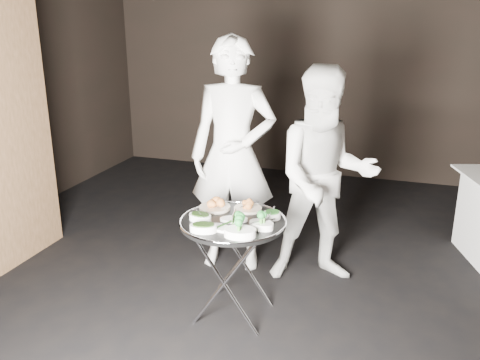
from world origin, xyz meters
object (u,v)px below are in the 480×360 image
(serving_tray, at_px, (233,222))
(waiter_left, at_px, (233,156))
(tray_stand, at_px, (233,264))
(waiter_right, at_px, (325,177))

(serving_tray, xyz_separation_m, waiter_left, (-0.26, 0.75, 0.24))
(tray_stand, relative_size, waiter_right, 0.41)
(serving_tray, distance_m, waiter_right, 0.89)
(serving_tray, relative_size, waiter_left, 0.38)
(tray_stand, bearing_deg, waiter_left, 108.77)
(serving_tray, height_order, waiter_left, waiter_left)
(waiter_right, bearing_deg, tray_stand, -143.28)
(serving_tray, distance_m, waiter_left, 0.83)
(serving_tray, xyz_separation_m, waiter_right, (0.49, 0.73, 0.14))
(tray_stand, distance_m, waiter_left, 0.97)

